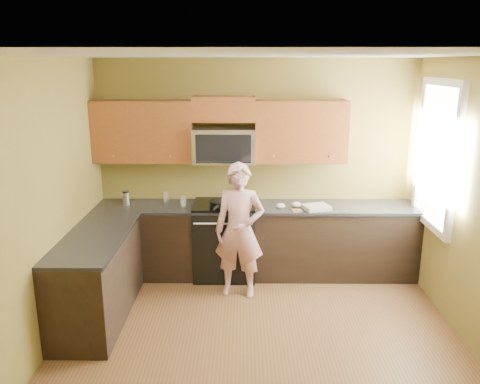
{
  "coord_description": "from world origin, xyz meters",
  "views": [
    {
      "loc": [
        -0.16,
        -4.04,
        2.64
      ],
      "look_at": [
        -0.2,
        1.3,
        1.2
      ],
      "focal_mm": 35.98,
      "sensor_mm": 36.0,
      "label": 1
    }
  ],
  "objects_px": {
    "woman": "(239,231)",
    "frying_pan": "(221,205)",
    "stove": "(224,239)",
    "microwave": "(224,162)",
    "travel_mug": "(126,205)",
    "butter_tub": "(240,209)"
  },
  "relations": [
    {
      "from": "microwave",
      "to": "travel_mug",
      "type": "height_order",
      "value": "microwave"
    },
    {
      "from": "stove",
      "to": "frying_pan",
      "type": "relative_size",
      "value": 1.88
    },
    {
      "from": "woman",
      "to": "butter_tub",
      "type": "xyz_separation_m",
      "value": [
        0.01,
        0.38,
        0.14
      ]
    },
    {
      "from": "microwave",
      "to": "travel_mug",
      "type": "distance_m",
      "value": 1.34
    },
    {
      "from": "stove",
      "to": "microwave",
      "type": "height_order",
      "value": "microwave"
    },
    {
      "from": "frying_pan",
      "to": "travel_mug",
      "type": "height_order",
      "value": "travel_mug"
    },
    {
      "from": "microwave",
      "to": "butter_tub",
      "type": "height_order",
      "value": "microwave"
    },
    {
      "from": "frying_pan",
      "to": "butter_tub",
      "type": "bearing_deg",
      "value": -1.57
    },
    {
      "from": "butter_tub",
      "to": "travel_mug",
      "type": "height_order",
      "value": "travel_mug"
    },
    {
      "from": "woman",
      "to": "frying_pan",
      "type": "height_order",
      "value": "woman"
    },
    {
      "from": "butter_tub",
      "to": "stove",
      "type": "bearing_deg",
      "value": 143.16
    },
    {
      "from": "travel_mug",
      "to": "woman",
      "type": "bearing_deg",
      "value": -22.09
    },
    {
      "from": "travel_mug",
      "to": "butter_tub",
      "type": "bearing_deg",
      "value": -7.96
    },
    {
      "from": "travel_mug",
      "to": "stove",
      "type": "bearing_deg",
      "value": -2.3
    },
    {
      "from": "stove",
      "to": "frying_pan",
      "type": "height_order",
      "value": "frying_pan"
    },
    {
      "from": "frying_pan",
      "to": "microwave",
      "type": "bearing_deg",
      "value": 96.57
    },
    {
      "from": "microwave",
      "to": "butter_tub",
      "type": "bearing_deg",
      "value": -53.89
    },
    {
      "from": "microwave",
      "to": "frying_pan",
      "type": "xyz_separation_m",
      "value": [
        -0.03,
        -0.21,
        -0.5
      ]
    },
    {
      "from": "microwave",
      "to": "butter_tub",
      "type": "xyz_separation_m",
      "value": [
        0.2,
        -0.28,
        -0.53
      ]
    },
    {
      "from": "stove",
      "to": "microwave",
      "type": "relative_size",
      "value": 1.25
    },
    {
      "from": "microwave",
      "to": "woman",
      "type": "xyz_separation_m",
      "value": [
        0.19,
        -0.65,
        -0.67
      ]
    },
    {
      "from": "microwave",
      "to": "travel_mug",
      "type": "xyz_separation_m",
      "value": [
        -1.23,
        -0.08,
        -0.53
      ]
    }
  ]
}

